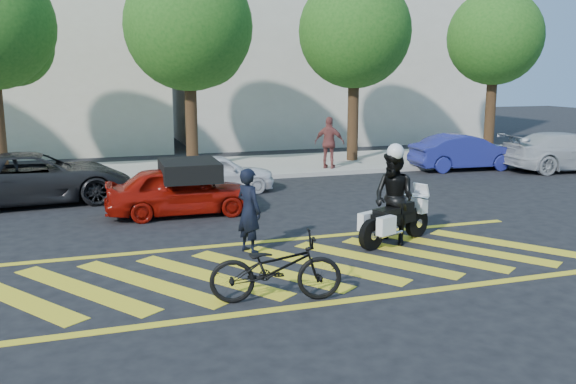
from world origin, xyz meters
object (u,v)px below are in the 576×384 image
object	(u,v)px
officer_bike	(249,211)
parked_far_right	(568,152)
bicycle	(276,268)
police_motorcycle	(394,220)
parked_mid_left	(35,178)
red_convertible	(180,191)
parked_right	(465,152)
officer_moto	(394,198)
parked_mid_right	(217,173)

from	to	relation	value
officer_bike	parked_far_right	world-z (taller)	officer_bike
bicycle	parked_far_right	size ratio (longest dim) A/B	0.43
police_motorcycle	parked_mid_left	distance (m)	10.30
red_convertible	bicycle	bearing A→B (deg)	-173.88
red_convertible	police_motorcycle	bearing A→B (deg)	-135.04
police_motorcycle	parked_far_right	xyz separation A→B (m)	(10.94, 6.90, 0.19)
parked_mid_left	parked_right	bearing A→B (deg)	-90.44
red_convertible	parked_far_right	world-z (taller)	parked_far_right
officer_bike	officer_moto	distance (m)	3.14
officer_bike	red_convertible	size ratio (longest dim) A/B	0.46
bicycle	police_motorcycle	bearing A→B (deg)	-43.31
bicycle	parked_mid_left	world-z (taller)	parked_mid_left
police_motorcycle	parked_right	bearing A→B (deg)	25.08
officer_bike	police_motorcycle	bearing A→B (deg)	-122.03
officer_moto	police_motorcycle	bearing A→B (deg)	28.36
bicycle	officer_bike	bearing A→B (deg)	5.46
parked_right	parked_far_right	size ratio (longest dim) A/B	0.83
officer_bike	parked_far_right	xyz separation A→B (m)	(14.08, 6.54, -0.16)
officer_moto	parked_mid_left	world-z (taller)	officer_moto
police_motorcycle	red_convertible	size ratio (longest dim) A/B	0.55
officer_bike	officer_moto	xyz separation A→B (m)	(3.12, -0.34, 0.13)
officer_bike	parked_mid_right	size ratio (longest dim) A/B	0.50
parked_mid_left	parked_far_right	xyz separation A→B (m)	(18.59, 0.00, -0.01)
parked_mid_left	officer_moto	bearing A→B (deg)	-137.83
officer_moto	parked_far_right	distance (m)	12.95
parked_mid_right	parked_far_right	xyz separation A→B (m)	(13.38, 0.00, 0.13)
officer_moto	parked_right	xyz separation A→B (m)	(7.41, 8.28, -0.33)
officer_moto	parked_mid_right	distance (m)	7.31
bicycle	officer_moto	distance (m)	4.21
officer_moto	parked_far_right	world-z (taller)	officer_moto
red_convertible	officer_moto	bearing A→B (deg)	-135.07
parked_mid_right	parked_mid_left	bearing A→B (deg)	93.88
red_convertible	parked_mid_right	distance (m)	3.14
police_motorcycle	parked_mid_left	size ratio (longest dim) A/B	0.40
officer_moto	red_convertible	xyz separation A→B (m)	(-3.97, 4.15, -0.36)
officer_bike	parked_mid_left	distance (m)	7.94
red_convertible	parked_mid_left	bearing A→B (deg)	54.40
parked_mid_left	parked_mid_right	xyz separation A→B (m)	(5.21, -0.00, -0.13)
officer_bike	red_convertible	xyz separation A→B (m)	(-0.85, 3.81, -0.23)
parked_mid_left	parked_far_right	world-z (taller)	parked_mid_left
bicycle	red_convertible	distance (m)	6.62
bicycle	officer_moto	size ratio (longest dim) A/B	1.06
parked_far_right	parked_mid_left	bearing A→B (deg)	97.18
officer_bike	bicycle	bearing A→B (deg)	148.69
parked_right	red_convertible	bearing A→B (deg)	114.35
officer_moto	parked_mid_left	size ratio (longest dim) A/B	0.38
bicycle	parked_right	size ratio (longest dim) A/B	0.52
officer_moto	parked_mid_left	distance (m)	10.28
bicycle	parked_right	distance (m)	15.23
parked_mid_right	parked_far_right	bearing A→B (deg)	-86.12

